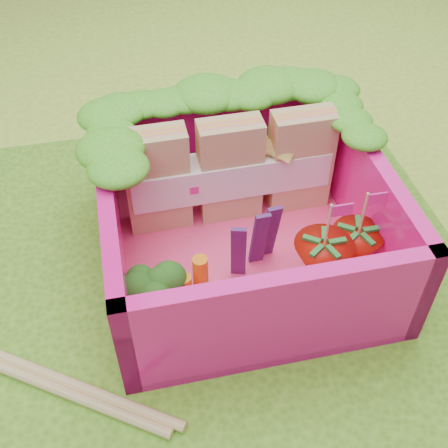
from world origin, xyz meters
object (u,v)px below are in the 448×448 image
sandwich_stack (231,171)px  strawberry_right (355,250)px  broccoli (158,293)px  strawberry_left (321,264)px  bento_box (244,217)px

sandwich_stack → strawberry_right: size_ratio=2.19×
broccoli → sandwich_stack: bearing=53.6°
strawberry_left → strawberry_right: size_ratio=1.05×
strawberry_left → broccoli: bearing=-176.9°
sandwich_stack → strawberry_left: bearing=-63.8°
strawberry_left → sandwich_stack: bearing=116.2°
bento_box → strawberry_right: bearing=-25.3°
bento_box → strawberry_left: 0.42m
broccoli → strawberry_right: 0.95m
bento_box → sandwich_stack: sandwich_stack is taller
bento_box → strawberry_right: size_ratio=2.69×
sandwich_stack → bento_box: bearing=-91.2°
broccoli → strawberry_right: bearing=6.2°
bento_box → sandwich_stack: bearing=88.8°
strawberry_left → strawberry_right: (0.19, 0.06, -0.01)m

